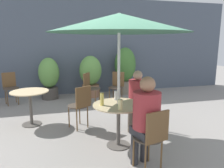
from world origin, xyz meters
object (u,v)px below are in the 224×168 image
object	(u,v)px
cafe_table_near	(119,113)
potted_plant_1	(91,74)
cafe_table_far	(30,99)
umbrella	(119,23)
bistro_chair_5	(90,86)
bistro_chair_2	(10,85)
potted_plant_0	(49,77)
seated_person_0	(146,115)
beer_glass_1	(102,99)
potted_plant_2	(125,68)
bistro_chair_4	(117,84)
beer_glass_3	(135,99)
bistro_chair_3	(81,103)
seated_person_1	(137,96)
bistro_chair_1	(140,103)
beer_glass_0	(116,95)
beer_glass_2	(120,104)

from	to	relation	value
cafe_table_near	potted_plant_1	bearing A→B (deg)	88.14
cafe_table_far	umbrella	world-z (taller)	umbrella
bistro_chair_5	potted_plant_1	xyz separation A→B (m)	(0.17, 0.86, 0.16)
bistro_chair_2	umbrella	bearing A→B (deg)	-76.30
potted_plant_0	umbrella	bearing A→B (deg)	-71.81
cafe_table_far	seated_person_0	size ratio (longest dim) A/B	0.59
umbrella	cafe_table_near	bearing A→B (deg)	-123.69
bistro_chair_5	potted_plant_1	world-z (taller)	potted_plant_1
cafe_table_near	beer_glass_1	size ratio (longest dim) A/B	4.18
seated_person_0	umbrella	world-z (taller)	umbrella
cafe_table_far	beer_glass_1	xyz separation A→B (m)	(1.19, -1.32, 0.26)
potted_plant_1	potted_plant_2	distance (m)	1.15
bistro_chair_4	beer_glass_3	size ratio (longest dim) A/B	5.84
cafe_table_near	seated_person_0	size ratio (longest dim) A/B	0.66
bistro_chair_3	potted_plant_0	bearing A→B (deg)	-106.47
seated_person_0	seated_person_1	distance (m)	1.20
beer_glass_3	bistro_chair_5	bearing A→B (deg)	97.32
cafe_table_near	cafe_table_far	bearing A→B (deg)	137.35
bistro_chair_1	bistro_chair_4	size ratio (longest dim) A/B	1.00
beer_glass_1	potted_plant_2	distance (m)	3.70
beer_glass_0	potted_plant_1	world-z (taller)	potted_plant_1
beer_glass_3	potted_plant_1	distance (m)	3.35
beer_glass_1	seated_person_0	bearing A→B (deg)	-58.14
bistro_chair_1	bistro_chair_2	size ratio (longest dim) A/B	1.00
potted_plant_0	potted_plant_2	xyz separation A→B (m)	(2.34, 0.04, 0.17)
potted_plant_0	beer_glass_0	bearing A→B (deg)	-69.82
bistro_chair_2	cafe_table_far	bearing A→B (deg)	-89.87
bistro_chair_2	seated_person_1	size ratio (longest dim) A/B	0.74
bistro_chair_2	bistro_chair_3	xyz separation A→B (m)	(1.62, -2.22, 0.00)
seated_person_0	beer_glass_1	world-z (taller)	seated_person_0
bistro_chair_3	potted_plant_1	world-z (taller)	potted_plant_1
beer_glass_0	potted_plant_2	xyz separation A→B (m)	(1.21, 3.14, 0.05)
bistro_chair_1	potted_plant_2	distance (m)	2.91
cafe_table_near	cafe_table_far	size ratio (longest dim) A/B	1.11
umbrella	beer_glass_1	bearing A→B (deg)	175.87
bistro_chair_5	beer_glass_3	distance (m)	2.52
cafe_table_near	cafe_table_far	xyz separation A→B (m)	(-1.45, 1.34, -0.02)
bistro_chair_3	potted_plant_0	world-z (taller)	potted_plant_0
bistro_chair_3	beer_glass_1	size ratio (longest dim) A/B	4.33
seated_person_0	potted_plant_2	xyz separation A→B (m)	(1.07, 4.08, 0.09)
bistro_chair_3	potted_plant_0	xyz separation A→B (m)	(-0.61, 2.51, 0.13)
beer_glass_0	potted_plant_0	world-z (taller)	potted_plant_0
beer_glass_0	potted_plant_1	xyz separation A→B (m)	(0.07, 3.04, -0.10)
potted_plant_0	potted_plant_1	bearing A→B (deg)	-2.64
beer_glass_3	umbrella	world-z (taller)	umbrella
seated_person_1	beer_glass_1	distance (m)	0.90
cafe_table_far	bistro_chair_4	distance (m)	2.39
bistro_chair_5	potted_plant_0	world-z (taller)	potted_plant_0
seated_person_0	cafe_table_near	bearing A→B (deg)	-90.00
beer_glass_2	bistro_chair_3	bearing A→B (deg)	111.91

